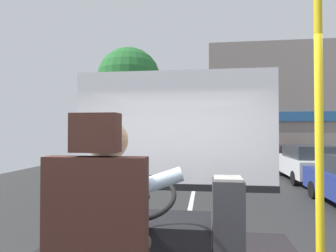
% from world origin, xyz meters
% --- Properties ---
extents(ground, '(18.00, 44.00, 0.06)m').
position_xyz_m(ground, '(0.00, 8.80, -0.02)').
color(ground, '#2C2C2C').
extents(bus_driver, '(0.76, 0.54, 0.84)m').
position_xyz_m(bus_driver, '(-0.11, -0.43, 1.51)').
color(bus_driver, '#332D28').
rests_on(bus_driver, driver_seat).
extents(steering_console, '(1.10, 1.00, 0.83)m').
position_xyz_m(steering_console, '(-0.11, 0.68, 1.00)').
color(steering_console, black).
rests_on(steering_console, bus_floor).
extents(handrail_pole, '(0.04, 0.04, 1.93)m').
position_xyz_m(handrail_pole, '(1.02, -0.23, 1.74)').
color(handrail_pole, yellow).
rests_on(handrail_pole, bus_floor).
extents(fare_box, '(0.25, 0.28, 0.81)m').
position_xyz_m(fare_box, '(0.58, 0.54, 1.18)').
color(fare_box, '#333338').
rests_on(fare_box, bus_floor).
extents(windshield_panel, '(2.50, 0.08, 1.48)m').
position_xyz_m(windshield_panel, '(0.00, 1.62, 1.82)').
color(windshield_panel, silver).
extents(street_tree, '(2.94, 2.94, 5.88)m').
position_xyz_m(street_tree, '(-3.16, 11.21, 4.38)').
color(street_tree, '#4C3828').
rests_on(street_tree, ground).
extents(shop_building, '(9.29, 5.15, 7.68)m').
position_xyz_m(shop_building, '(5.27, 19.26, 3.84)').
color(shop_building, gray).
rests_on(shop_building, ground).
extents(parked_car_white, '(1.98, 4.11, 1.41)m').
position_xyz_m(parked_car_white, '(4.51, 10.30, 0.73)').
color(parked_car_white, silver).
rests_on(parked_car_white, ground).
extents(parked_car_red, '(1.85, 4.28, 1.22)m').
position_xyz_m(parked_car_red, '(4.38, 15.08, 0.63)').
color(parked_car_red, maroon).
rests_on(parked_car_red, ground).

